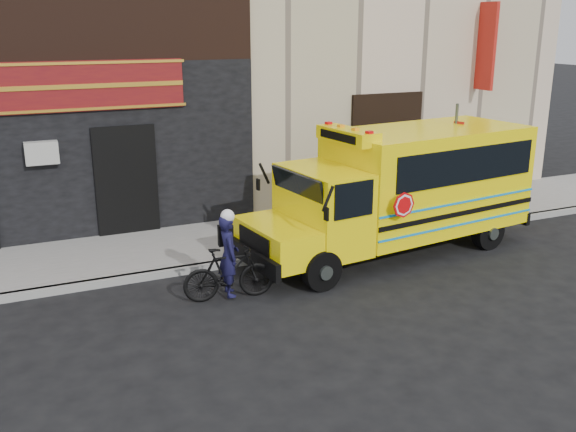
% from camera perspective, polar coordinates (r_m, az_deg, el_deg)
% --- Properties ---
extents(ground, '(120.00, 120.00, 0.00)m').
position_cam_1_polar(ground, '(12.23, 6.15, -7.38)').
color(ground, black).
rests_on(ground, ground).
extents(curb, '(40.00, 0.20, 0.15)m').
position_cam_1_polar(curb, '(14.34, 0.96, -3.25)').
color(curb, gray).
rests_on(curb, ground).
extents(sidewalk, '(40.00, 3.00, 0.15)m').
position_cam_1_polar(sidewalk, '(15.63, -1.36, -1.53)').
color(sidewalk, slate).
rests_on(sidewalk, ground).
extents(school_bus, '(7.11, 2.96, 2.92)m').
position_cam_1_polar(school_bus, '(14.50, 10.26, 2.64)').
color(school_bus, black).
rests_on(school_bus, ground).
extents(sign_pole, '(0.11, 0.27, 3.20)m').
position_cam_1_polar(sign_pole, '(15.71, 14.50, 4.42)').
color(sign_pole, '#444C47').
rests_on(sign_pole, ground).
extents(bicycle, '(1.76, 0.70, 1.03)m').
position_cam_1_polar(bicycle, '(12.03, -5.29, -5.10)').
color(bicycle, black).
rests_on(bicycle, ground).
extents(cyclist, '(0.43, 0.60, 1.57)m').
position_cam_1_polar(cyclist, '(12.03, -5.30, -3.74)').
color(cyclist, black).
rests_on(cyclist, ground).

